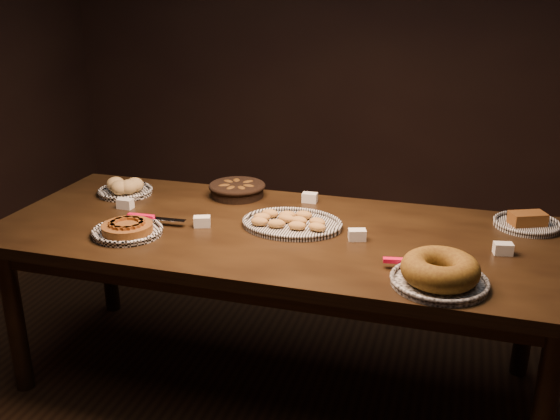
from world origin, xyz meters
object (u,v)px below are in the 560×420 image
(buffet_table, at_px, (276,245))
(bundt_cake_plate, at_px, (440,273))
(apple_tart_plate, at_px, (128,229))
(madeleine_platter, at_px, (291,222))

(buffet_table, bearing_deg, bundt_cake_plate, -25.66)
(buffet_table, relative_size, bundt_cake_plate, 6.36)
(buffet_table, xyz_separation_m, apple_tart_plate, (-0.57, -0.23, 0.09))
(apple_tart_plate, distance_m, bundt_cake_plate, 1.27)
(madeleine_platter, bearing_deg, buffet_table, -125.69)
(madeleine_platter, distance_m, bundt_cake_plate, 0.74)
(madeleine_platter, xyz_separation_m, bundt_cake_plate, (0.64, -0.38, 0.03))
(madeleine_platter, bearing_deg, apple_tart_plate, -146.22)
(buffet_table, xyz_separation_m, bundt_cake_plate, (0.69, -0.33, 0.12))
(apple_tart_plate, bearing_deg, madeleine_platter, 31.26)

